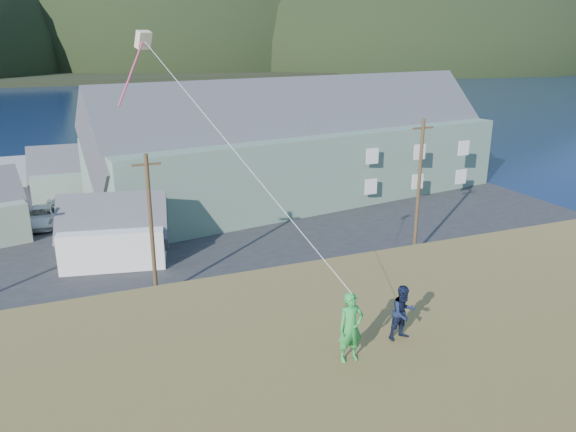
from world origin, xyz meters
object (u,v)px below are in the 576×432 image
object	(u,v)px
shed_white	(114,231)
kite_flyer_navy	(403,313)
wharf	(63,167)
lodge	(305,144)
kite_flyer_green	(351,327)
shed_palegreen_far	(83,174)

from	to	relation	value
shed_white	kite_flyer_navy	world-z (taller)	kite_flyer_navy
wharf	lodge	world-z (taller)	lodge
lodge	kite_flyer_navy	size ratio (longest dim) A/B	26.62
wharf	kite_flyer_navy	world-z (taller)	kite_flyer_navy
shed_white	kite_flyer_green	size ratio (longest dim) A/B	4.45
lodge	shed_white	distance (m)	21.44
wharf	kite_flyer_green	size ratio (longest dim) A/B	14.30
shed_palegreen_far	kite_flyer_green	world-z (taller)	kite_flyer_green
wharf	shed_palegreen_far	size ratio (longest dim) A/B	2.67
wharf	kite_flyer_green	distance (m)	59.62
kite_flyer_green	kite_flyer_navy	xyz separation A→B (m)	(1.80, 0.40, -0.15)
shed_palegreen_far	shed_white	bearing A→B (deg)	-84.18
kite_flyer_navy	kite_flyer_green	bearing A→B (deg)	-172.86
kite_flyer_green	kite_flyer_navy	world-z (taller)	kite_flyer_green
lodge	shed_palegreen_far	size ratio (longest dim) A/B	4.18
shed_white	shed_palegreen_far	distance (m)	17.84
lodge	kite_flyer_green	size ratio (longest dim) A/B	22.37
shed_white	shed_palegreen_far	world-z (taller)	shed_palegreen_far
wharf	shed_white	world-z (taller)	shed_white
kite_flyer_green	shed_palegreen_far	bearing A→B (deg)	95.72
wharf	shed_palegreen_far	bearing A→B (deg)	-83.17
kite_flyer_navy	wharf	bearing A→B (deg)	92.24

